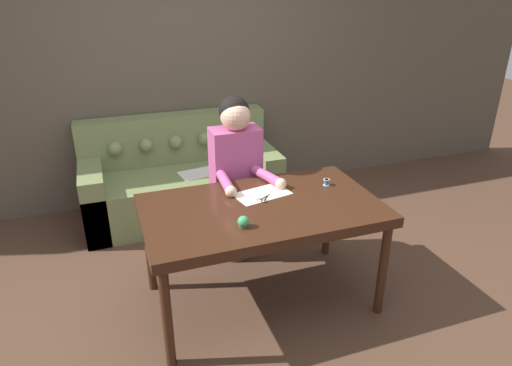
{
  "coord_description": "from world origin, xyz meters",
  "views": [
    {
      "loc": [
        -0.82,
        -2.43,
        2.08
      ],
      "look_at": [
        0.09,
        0.16,
        0.85
      ],
      "focal_mm": 32.0,
      "sensor_mm": 36.0,
      "label": 1
    }
  ],
  "objects_px": {
    "person": "(236,179)",
    "pin_cushion": "(243,222)",
    "scissors": "(266,197)",
    "thread_spool": "(326,182)",
    "couch": "(181,181)",
    "dining_table": "(262,215)"
  },
  "relations": [
    {
      "from": "dining_table",
      "to": "scissors",
      "type": "relative_size",
      "value": 7.09
    },
    {
      "from": "couch",
      "to": "pin_cushion",
      "type": "bearing_deg",
      "value": -87.89
    },
    {
      "from": "couch",
      "to": "scissors",
      "type": "distance_m",
      "value": 1.52
    },
    {
      "from": "dining_table",
      "to": "thread_spool",
      "type": "height_order",
      "value": "thread_spool"
    },
    {
      "from": "dining_table",
      "to": "pin_cushion",
      "type": "distance_m",
      "value": 0.32
    },
    {
      "from": "couch",
      "to": "pin_cushion",
      "type": "height_order",
      "value": "couch"
    },
    {
      "from": "scissors",
      "to": "pin_cushion",
      "type": "height_order",
      "value": "pin_cushion"
    },
    {
      "from": "person",
      "to": "scissors",
      "type": "height_order",
      "value": "person"
    },
    {
      "from": "thread_spool",
      "to": "pin_cushion",
      "type": "distance_m",
      "value": 0.82
    },
    {
      "from": "person",
      "to": "scissors",
      "type": "relative_size",
      "value": 6.09
    },
    {
      "from": "person",
      "to": "pin_cushion",
      "type": "relative_size",
      "value": 18.4
    },
    {
      "from": "person",
      "to": "pin_cushion",
      "type": "distance_m",
      "value": 0.87
    },
    {
      "from": "person",
      "to": "thread_spool",
      "type": "bearing_deg",
      "value": -41.62
    },
    {
      "from": "scissors",
      "to": "pin_cushion",
      "type": "distance_m",
      "value": 0.42
    },
    {
      "from": "couch",
      "to": "thread_spool",
      "type": "relative_size",
      "value": 39.48
    },
    {
      "from": "person",
      "to": "thread_spool",
      "type": "distance_m",
      "value": 0.7
    },
    {
      "from": "thread_spool",
      "to": "scissors",
      "type": "bearing_deg",
      "value": -174.41
    },
    {
      "from": "scissors",
      "to": "dining_table",
      "type": "bearing_deg",
      "value": -123.71
    },
    {
      "from": "scissors",
      "to": "couch",
      "type": "bearing_deg",
      "value": 102.97
    },
    {
      "from": "pin_cushion",
      "to": "couch",
      "type": "bearing_deg",
      "value": 92.11
    },
    {
      "from": "dining_table",
      "to": "scissors",
      "type": "bearing_deg",
      "value": 56.29
    },
    {
      "from": "scissors",
      "to": "person",
      "type": "bearing_deg",
      "value": 95.56
    }
  ]
}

